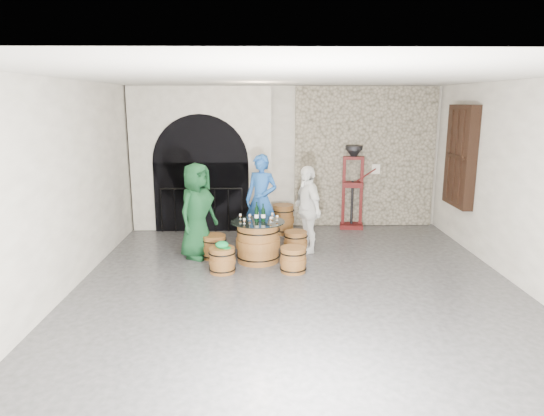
{
  "coord_description": "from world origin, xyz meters",
  "views": [
    {
      "loc": [
        -0.53,
        -7.11,
        2.87
      ],
      "look_at": [
        -0.38,
        1.11,
        1.05
      ],
      "focal_mm": 32.0,
      "sensor_mm": 36.0,
      "label": 1
    }
  ],
  "objects_px": {
    "barrel_stool_far": "(261,237)",
    "person_white": "(307,209)",
    "barrel_stool_left": "(214,247)",
    "barrel_stool_near_right": "(293,260)",
    "wine_bottle_left": "(257,214)",
    "wine_bottle_right": "(257,212)",
    "barrel_stool_near_left": "(222,260)",
    "side_barrel": "(283,219)",
    "person_green": "(197,211)",
    "person_blue": "(261,200)",
    "barrel_stool_right": "(296,243)",
    "barrel_table": "(258,242)",
    "corking_press": "(353,181)",
    "wine_bottle_center": "(263,214)"
  },
  "relations": [
    {
      "from": "wine_bottle_right",
      "to": "barrel_stool_left",
      "type": "bearing_deg",
      "value": 176.93
    },
    {
      "from": "barrel_stool_far",
      "to": "barrel_stool_left",
      "type": "bearing_deg",
      "value": -143.21
    },
    {
      "from": "wine_bottle_right",
      "to": "side_barrel",
      "type": "bearing_deg",
      "value": 72.13
    },
    {
      "from": "barrel_stool_left",
      "to": "wine_bottle_left",
      "type": "bearing_deg",
      "value": -14.22
    },
    {
      "from": "barrel_stool_right",
      "to": "wine_bottle_right",
      "type": "bearing_deg",
      "value": -158.56
    },
    {
      "from": "person_blue",
      "to": "wine_bottle_left",
      "type": "relative_size",
      "value": 5.67
    },
    {
      "from": "barrel_stool_near_left",
      "to": "person_green",
      "type": "relative_size",
      "value": 0.26
    },
    {
      "from": "barrel_stool_near_right",
      "to": "wine_bottle_left",
      "type": "xyz_separation_m",
      "value": [
        -0.63,
        0.57,
        0.67
      ]
    },
    {
      "from": "barrel_stool_left",
      "to": "barrel_stool_far",
      "type": "distance_m",
      "value": 1.08
    },
    {
      "from": "person_green",
      "to": "wine_bottle_left",
      "type": "relative_size",
      "value": 5.48
    },
    {
      "from": "barrel_stool_near_left",
      "to": "person_white",
      "type": "distance_m",
      "value": 2.03
    },
    {
      "from": "barrel_stool_far",
      "to": "side_barrel",
      "type": "relative_size",
      "value": 0.72
    },
    {
      "from": "barrel_stool_far",
      "to": "person_white",
      "type": "height_order",
      "value": "person_white"
    },
    {
      "from": "barrel_stool_far",
      "to": "person_green",
      "type": "xyz_separation_m",
      "value": [
        -1.17,
        -0.58,
        0.67
      ]
    },
    {
      "from": "barrel_stool_far",
      "to": "corking_press",
      "type": "bearing_deg",
      "value": 36.0
    },
    {
      "from": "barrel_table",
      "to": "barrel_stool_near_left",
      "type": "distance_m",
      "value": 0.85
    },
    {
      "from": "barrel_stool_near_left",
      "to": "barrel_stool_near_right",
      "type": "bearing_deg",
      "value": 0.07
    },
    {
      "from": "barrel_stool_left",
      "to": "barrel_stool_near_right",
      "type": "bearing_deg",
      "value": -28.48
    },
    {
      "from": "barrel_stool_near_right",
      "to": "person_white",
      "type": "xyz_separation_m",
      "value": [
        0.34,
        1.16,
        0.62
      ]
    },
    {
      "from": "barrel_stool_right",
      "to": "wine_bottle_right",
      "type": "relative_size",
      "value": 1.44
    },
    {
      "from": "person_green",
      "to": "person_white",
      "type": "bearing_deg",
      "value": -48.3
    },
    {
      "from": "person_blue",
      "to": "barrel_table",
      "type": "bearing_deg",
      "value": -68.31
    },
    {
      "from": "person_white",
      "to": "corking_press",
      "type": "relative_size",
      "value": 0.89
    },
    {
      "from": "person_green",
      "to": "barrel_stool_left",
      "type": "bearing_deg",
      "value": -70.17
    },
    {
      "from": "barrel_stool_left",
      "to": "side_barrel",
      "type": "bearing_deg",
      "value": 51.2
    },
    {
      "from": "person_blue",
      "to": "person_green",
      "type": "bearing_deg",
      "value": -120.43
    },
    {
      "from": "barrel_stool_left",
      "to": "barrel_stool_near_right",
      "type": "xyz_separation_m",
      "value": [
        1.42,
        -0.77,
        0.0
      ]
    },
    {
      "from": "person_blue",
      "to": "wine_bottle_center",
      "type": "bearing_deg",
      "value": -63.2
    },
    {
      "from": "barrel_stool_near_left",
      "to": "person_white",
      "type": "relative_size",
      "value": 0.28
    },
    {
      "from": "barrel_stool_far",
      "to": "barrel_stool_near_right",
      "type": "height_order",
      "value": "same"
    },
    {
      "from": "barrel_stool_near_left",
      "to": "wine_bottle_right",
      "type": "xyz_separation_m",
      "value": [
        0.58,
        0.73,
        0.67
      ]
    },
    {
      "from": "corking_press",
      "to": "barrel_stool_near_left",
      "type": "bearing_deg",
      "value": -124.98
    },
    {
      "from": "wine_bottle_left",
      "to": "wine_bottle_center",
      "type": "distance_m",
      "value": 0.12
    },
    {
      "from": "barrel_stool_left",
      "to": "barrel_stool_right",
      "type": "relative_size",
      "value": 1.0
    },
    {
      "from": "barrel_stool_near_left",
      "to": "wine_bottle_right",
      "type": "bearing_deg",
      "value": 51.39
    },
    {
      "from": "barrel_stool_near_left",
      "to": "corking_press",
      "type": "height_order",
      "value": "corking_press"
    },
    {
      "from": "barrel_stool_left",
      "to": "person_blue",
      "type": "relative_size",
      "value": 0.25
    },
    {
      "from": "person_blue",
      "to": "barrel_stool_right",
      "type": "bearing_deg",
      "value": -19.45
    },
    {
      "from": "barrel_stool_near_right",
      "to": "corking_press",
      "type": "xyz_separation_m",
      "value": [
        1.53,
        2.93,
        0.88
      ]
    },
    {
      "from": "barrel_stool_left",
      "to": "person_white",
      "type": "height_order",
      "value": "person_white"
    },
    {
      "from": "barrel_stool_near_left",
      "to": "wine_bottle_left",
      "type": "relative_size",
      "value": 1.44
    },
    {
      "from": "person_white",
      "to": "barrel_stool_near_right",
      "type": "bearing_deg",
      "value": -35.65
    },
    {
      "from": "person_green",
      "to": "person_blue",
      "type": "distance_m",
      "value": 1.44
    },
    {
      "from": "wine_bottle_center",
      "to": "corking_press",
      "type": "distance_m",
      "value": 3.12
    },
    {
      "from": "barrel_stool_left",
      "to": "wine_bottle_left",
      "type": "xyz_separation_m",
      "value": [
        0.8,
        -0.2,
        0.67
      ]
    },
    {
      "from": "barrel_stool_right",
      "to": "corking_press",
      "type": "height_order",
      "value": "corking_press"
    },
    {
      "from": "wine_bottle_right",
      "to": "barrel_stool_near_left",
      "type": "bearing_deg",
      "value": -128.61
    },
    {
      "from": "corking_press",
      "to": "barrel_stool_far",
      "type": "bearing_deg",
      "value": -135.98
    },
    {
      "from": "person_green",
      "to": "side_barrel",
      "type": "xyz_separation_m",
      "value": [
        1.65,
        1.61,
        -0.57
      ]
    },
    {
      "from": "wine_bottle_right",
      "to": "side_barrel",
      "type": "distance_m",
      "value": 1.9
    }
  ]
}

